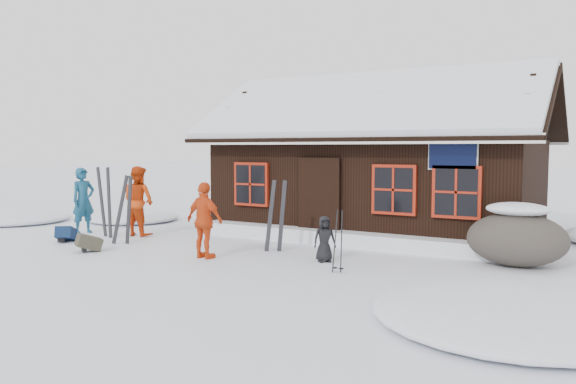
% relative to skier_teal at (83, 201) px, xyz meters
% --- Properties ---
extents(ground, '(120.00, 120.00, 0.00)m').
position_rel_skier_teal_xyz_m(ground, '(5.21, -0.45, -0.88)').
color(ground, white).
rests_on(ground, ground).
extents(mountain_hut, '(8.90, 6.09, 4.42)m').
position_rel_skier_teal_xyz_m(mountain_hut, '(6.71, 4.53, 0.69)').
color(mountain_hut, black).
rests_on(mountain_hut, ground).
extents(snow_drift, '(7.60, 0.60, 0.35)m').
position_rel_skier_teal_xyz_m(snow_drift, '(6.71, 1.80, -0.71)').
color(snow_drift, white).
rests_on(snow_drift, ground).
extents(snow_mounds, '(20.60, 13.20, 0.48)m').
position_rel_skier_teal_xyz_m(snow_mounds, '(6.86, 1.42, -0.88)').
color(snow_mounds, white).
rests_on(snow_mounds, ground).
extents(skier_teal, '(0.52, 0.71, 1.77)m').
position_rel_skier_teal_xyz_m(skier_teal, '(0.00, 0.00, 0.00)').
color(skier_teal, navy).
rests_on(skier_teal, ground).
extents(skier_orange_left, '(0.91, 0.72, 1.82)m').
position_rel_skier_teal_xyz_m(skier_orange_left, '(1.57, 0.47, 0.03)').
color(skier_orange_left, '#D43F0F').
rests_on(skier_orange_left, ground).
extents(skier_orange_right, '(0.97, 0.47, 1.59)m').
position_rel_skier_teal_xyz_m(skier_orange_right, '(5.03, -1.09, -0.09)').
color(skier_orange_right, '#E24917').
rests_on(skier_orange_right, ground).
extents(skier_crouched, '(0.54, 0.53, 0.93)m').
position_rel_skier_teal_xyz_m(skier_crouched, '(7.33, -0.15, -0.42)').
color(skier_crouched, black).
rests_on(skier_crouched, ground).
extents(boulder, '(1.89, 1.42, 1.11)m').
position_rel_skier_teal_xyz_m(boulder, '(10.73, 1.38, -0.32)').
color(boulder, '#4B433C').
rests_on(boulder, ground).
extents(ski_pair_left, '(0.71, 0.20, 1.70)m').
position_rel_skier_teal_xyz_m(ski_pair_left, '(2.28, -0.70, -0.07)').
color(ski_pair_left, black).
rests_on(ski_pair_left, ground).
extents(ski_pair_mid, '(0.57, 0.14, 1.86)m').
position_rel_skier_teal_xyz_m(ski_pair_mid, '(1.00, -0.13, -0.01)').
color(ski_pair_mid, black).
rests_on(ski_pair_mid, ground).
extents(ski_pair_right, '(0.52, 0.19, 1.64)m').
position_rel_skier_teal_xyz_m(ski_pair_right, '(5.89, 0.33, -0.11)').
color(ski_pair_right, black).
rests_on(ski_pair_right, ground).
extents(ski_poles, '(0.22, 0.11, 1.20)m').
position_rel_skier_teal_xyz_m(ski_poles, '(7.99, -0.90, -0.32)').
color(ski_poles, black).
rests_on(ski_poles, ground).
extents(backpack_blue, '(0.60, 0.64, 0.28)m').
position_rel_skier_teal_xyz_m(backpack_blue, '(0.78, -1.19, -0.75)').
color(backpack_blue, '#0F2243').
rests_on(backpack_blue, ground).
extents(backpack_olive, '(0.58, 0.63, 0.28)m').
position_rel_skier_teal_xyz_m(backpack_olive, '(2.32, -1.79, -0.75)').
color(backpack_olive, '#3E3A2C').
rests_on(backpack_olive, ground).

